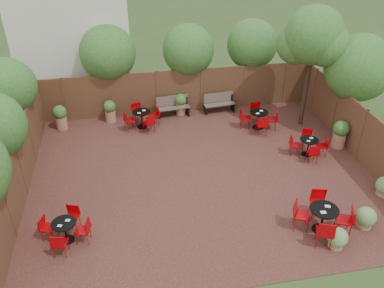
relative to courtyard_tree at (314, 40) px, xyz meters
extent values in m
plane|color=#354F23|center=(-4.96, -2.85, -3.73)|extent=(80.00, 80.00, 0.00)
cube|color=#3A1C18|center=(-4.96, -2.85, -3.72)|extent=(12.00, 10.00, 0.02)
cube|color=#51331E|center=(-4.96, 2.15, -2.73)|extent=(12.00, 0.08, 2.00)
cube|color=#51331E|center=(-10.96, -2.85, -2.73)|extent=(0.08, 10.00, 2.00)
cube|color=#51331E|center=(1.04, -2.85, -2.73)|extent=(0.08, 10.00, 2.00)
cube|color=silver|center=(-9.46, 5.15, 0.27)|extent=(5.00, 4.00, 8.00)
sphere|color=#306420|center=(-11.56, 0.15, -1.11)|extent=(2.10, 2.10, 2.10)
sphere|color=#306420|center=(-7.96, 2.85, -1.01)|extent=(2.41, 2.41, 2.41)
sphere|color=#306420|center=(-4.46, 2.75, -1.05)|extent=(2.29, 2.29, 2.29)
sphere|color=#306420|center=(-1.46, 2.95, -1.05)|extent=(2.29, 2.29, 2.29)
sphere|color=#306420|center=(1.64, -0.85, -0.94)|extent=(2.65, 2.65, 2.65)
cylinder|color=black|center=(0.01, 0.01, -1.67)|extent=(0.21, 0.21, 4.08)
sphere|color=#306420|center=(0.01, 0.01, 0.17)|extent=(2.30, 2.30, 2.30)
sphere|color=#306420|center=(-0.49, 0.41, -0.28)|extent=(1.61, 1.61, 1.61)
sphere|color=#306420|center=(0.41, -0.39, -0.12)|extent=(1.68, 1.68, 1.68)
cube|color=brown|center=(-5.34, 1.70, -3.29)|extent=(1.51, 0.60, 0.05)
cube|color=brown|center=(-5.34, 1.90, -3.03)|extent=(1.47, 0.27, 0.44)
cube|color=black|center=(-6.00, 1.70, -3.52)|extent=(0.11, 0.44, 0.39)
cube|color=black|center=(-4.67, 1.70, -3.52)|extent=(0.11, 0.44, 0.39)
cube|color=brown|center=(-3.22, 1.70, -3.31)|extent=(1.45, 0.58, 0.05)
cube|color=brown|center=(-3.22, 1.89, -3.05)|extent=(1.42, 0.26, 0.43)
cube|color=black|center=(-3.86, 1.70, -3.53)|extent=(0.10, 0.43, 0.38)
cube|color=black|center=(-2.58, 1.70, -3.53)|extent=(0.10, 0.43, 0.38)
cylinder|color=black|center=(-1.94, -0.03, -3.70)|extent=(0.45, 0.45, 0.03)
cylinder|color=black|center=(-1.94, -0.03, -3.34)|extent=(0.05, 0.05, 0.71)
cylinder|color=black|center=(-1.94, -0.03, -2.97)|extent=(0.77, 0.77, 0.03)
cube|color=white|center=(-1.82, 0.05, -2.95)|extent=(0.16, 0.13, 0.02)
cube|color=white|center=(-2.04, -0.15, -2.95)|extent=(0.16, 0.13, 0.02)
cylinder|color=black|center=(-9.45, -5.32, -3.70)|extent=(0.40, 0.40, 0.03)
cylinder|color=black|center=(-9.45, -5.32, -3.38)|extent=(0.05, 0.05, 0.64)
cylinder|color=black|center=(-9.45, -5.32, -3.05)|extent=(0.70, 0.70, 0.03)
cube|color=white|center=(-9.34, -5.24, -3.02)|extent=(0.15, 0.12, 0.01)
cube|color=white|center=(-9.54, -5.43, -3.02)|extent=(0.15, 0.12, 0.01)
cylinder|color=black|center=(-0.74, -2.36, -3.70)|extent=(0.40, 0.40, 0.03)
cylinder|color=black|center=(-0.74, -2.36, -3.38)|extent=(0.05, 0.05, 0.64)
cylinder|color=black|center=(-0.74, -2.36, -3.05)|extent=(0.69, 0.69, 0.03)
cube|color=white|center=(-0.63, -2.29, -3.03)|extent=(0.15, 0.12, 0.01)
cube|color=white|center=(-0.83, -2.47, -3.03)|extent=(0.15, 0.12, 0.01)
cylinder|color=black|center=(-6.79, 0.95, -3.70)|extent=(0.43, 0.43, 0.03)
cylinder|color=black|center=(-6.79, 0.95, -3.35)|extent=(0.05, 0.05, 0.69)
cylinder|color=black|center=(-6.79, 0.95, -3.00)|extent=(0.75, 0.75, 0.03)
cube|color=white|center=(-6.67, 1.03, -2.97)|extent=(0.16, 0.14, 0.01)
cube|color=white|center=(-6.89, 0.84, -2.97)|extent=(0.16, 0.14, 0.01)
cylinder|color=black|center=(-2.06, -6.25, -3.70)|extent=(0.48, 0.48, 0.03)
cylinder|color=black|center=(-2.06, -6.25, -3.31)|extent=(0.05, 0.05, 0.76)
cylinder|color=black|center=(-2.06, -6.25, -2.92)|extent=(0.83, 0.83, 0.03)
cube|color=white|center=(-1.93, -6.16, -2.89)|extent=(0.18, 0.15, 0.02)
cube|color=white|center=(-2.17, -6.38, -2.89)|extent=(0.18, 0.15, 0.02)
cylinder|color=#A36E51|center=(-8.10, 1.72, -3.46)|extent=(0.45, 0.45, 0.51)
sphere|color=#306420|center=(-8.10, 1.72, -3.00)|extent=(0.54, 0.54, 0.54)
cylinder|color=#A36E51|center=(-4.98, 1.85, -3.46)|extent=(0.44, 0.44, 0.51)
sphere|color=#306420|center=(-4.98, 1.85, -3.01)|extent=(0.53, 0.53, 0.53)
cylinder|color=#A36E51|center=(-10.16, 1.45, -3.44)|extent=(0.48, 0.48, 0.55)
sphere|color=#306420|center=(-10.16, 1.45, -2.95)|extent=(0.58, 0.58, 0.58)
cylinder|color=#A36E51|center=(0.69, -2.03, -3.42)|extent=(0.51, 0.51, 0.59)
sphere|color=#306420|center=(0.69, -2.03, -2.90)|extent=(0.62, 0.62, 0.62)
cylinder|color=#A36E51|center=(-0.70, -6.32, -3.61)|extent=(0.45, 0.45, 0.20)
sphere|color=#5E8444|center=(-0.70, -6.32, -3.36)|extent=(0.61, 0.61, 0.61)
cylinder|color=#A36E51|center=(-1.92, -6.93, -3.62)|extent=(0.42, 0.42, 0.19)
sphere|color=#5E8444|center=(-1.92, -6.93, -3.38)|extent=(0.58, 0.58, 0.58)
cylinder|color=#A36E51|center=(0.74, -5.08, -3.61)|extent=(0.46, 0.46, 0.21)
camera|label=1|loc=(-7.41, -14.16, 4.79)|focal=37.46mm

